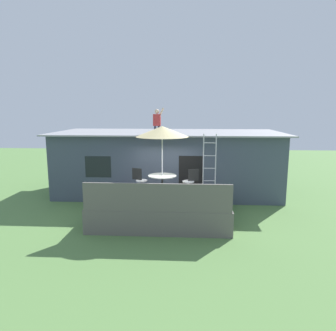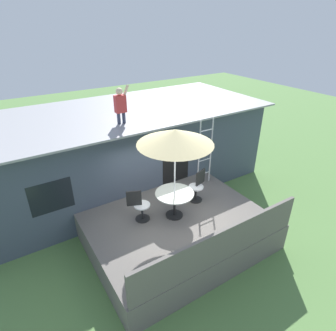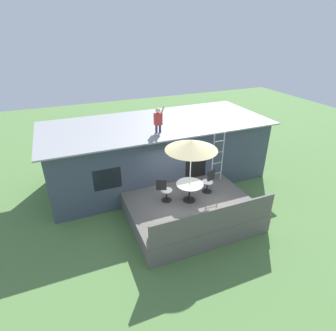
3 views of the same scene
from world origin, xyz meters
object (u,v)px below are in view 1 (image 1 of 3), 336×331
(patio_table, at_px, (162,180))
(step_ladder, at_px, (209,162))
(person_figure, at_px, (157,120))
(patio_chair_left, at_px, (140,181))
(patio_chair_right, at_px, (190,182))
(patio_umbrella, at_px, (162,132))

(patio_table, xyz_separation_m, step_ladder, (1.78, 0.95, 0.51))
(person_figure, bearing_deg, patio_chair_left, -104.42)
(patio_table, bearing_deg, step_ladder, 28.24)
(patio_chair_right, bearing_deg, patio_table, -0.00)
(patio_table, relative_size, person_figure, 0.94)
(patio_table, bearing_deg, patio_chair_right, 16.81)
(patio_chair_left, bearing_deg, patio_chair_right, 20.58)
(person_figure, xyz_separation_m, patio_chair_left, (-0.49, -1.91, -2.24))
(step_ladder, bearing_deg, person_figure, 148.80)
(patio_chair_left, distance_m, patio_chair_right, 1.91)
(person_figure, bearing_deg, step_ladder, -31.20)
(patio_umbrella, xyz_separation_m, patio_chair_right, (1.02, 0.31, -1.89))
(patio_table, height_order, step_ladder, step_ladder)
(patio_table, xyz_separation_m, patio_chair_right, (1.02, 0.31, -0.13))
(patio_table, relative_size, patio_chair_left, 1.13)
(patio_umbrella, height_order, patio_chair_left, patio_umbrella)
(patio_umbrella, height_order, patio_chair_right, patio_umbrella)
(person_figure, relative_size, patio_chair_right, 1.21)
(patio_umbrella, bearing_deg, step_ladder, 28.24)
(step_ladder, bearing_deg, patio_table, -151.76)
(patio_umbrella, bearing_deg, patio_chair_left, 157.96)
(patio_umbrella, distance_m, patio_chair_left, 2.12)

